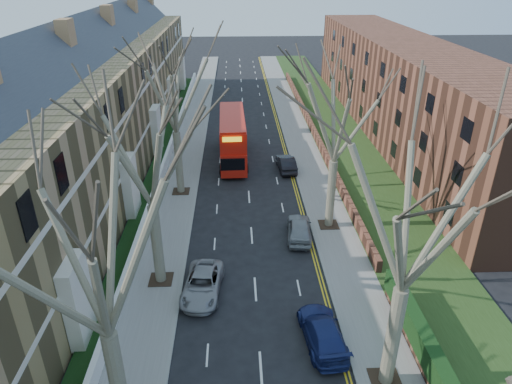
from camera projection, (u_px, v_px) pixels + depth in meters
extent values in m
cube|color=slate|center=(189.00, 146.00, 48.26)|extent=(3.00, 102.00, 0.12)
cube|color=slate|center=(301.00, 144.00, 48.75)|extent=(3.00, 102.00, 0.12)
cube|color=olive|center=(84.00, 126.00, 38.59)|extent=(9.00, 78.00, 10.00)
cube|color=#31343C|center=(72.00, 53.00, 35.89)|extent=(4.67, 78.00, 4.67)
cube|color=silver|center=(139.00, 142.00, 39.44)|extent=(0.12, 78.00, 0.35)
cube|color=silver|center=(135.00, 102.00, 37.87)|extent=(0.12, 78.00, 0.35)
cube|color=brown|center=(402.00, 88.00, 50.56)|extent=(8.00, 54.00, 10.00)
cube|color=brown|center=(312.00, 127.00, 52.16)|extent=(0.35, 54.00, 0.90)
cube|color=white|center=(162.00, 172.00, 40.80)|extent=(0.30, 78.00, 1.00)
cube|color=#223814|center=(343.00, 142.00, 48.89)|extent=(6.00, 102.00, 0.06)
cylinder|color=#645D47|center=(157.00, 245.00, 26.58)|extent=(0.64, 0.64, 5.07)
cube|color=#2D2116|center=(161.00, 279.00, 27.71)|extent=(1.40, 1.40, 0.05)
cylinder|color=#645D47|center=(179.00, 163.00, 37.25)|extent=(0.60, 0.60, 5.25)
cube|color=#2D2116|center=(181.00, 191.00, 38.42)|extent=(1.40, 1.40, 0.05)
cylinder|color=#645D47|center=(393.00, 338.00, 19.86)|extent=(0.64, 0.64, 5.25)
cube|color=#2D2116|center=(385.00, 380.00, 21.03)|extent=(1.40, 1.40, 0.05)
cylinder|color=#645D47|center=(331.00, 194.00, 32.39)|extent=(0.60, 0.60, 5.07)
cube|color=#2D2116|center=(328.00, 225.00, 33.53)|extent=(1.40, 1.40, 0.05)
cube|color=red|center=(233.00, 146.00, 44.40)|extent=(2.56, 10.40, 2.07)
cube|color=red|center=(232.00, 127.00, 43.51)|extent=(2.55, 9.88, 1.88)
cube|color=black|center=(233.00, 142.00, 44.21)|extent=(2.57, 9.57, 0.85)
cube|color=black|center=(232.00, 126.00, 43.47)|extent=(2.56, 9.37, 0.85)
imported|color=gray|center=(203.00, 284.00, 26.50)|extent=(2.56, 4.76, 1.27)
imported|color=navy|center=(323.00, 332.00, 23.04)|extent=(2.31, 4.78, 1.34)
imported|color=gray|center=(299.00, 228.00, 31.93)|extent=(2.09, 4.34, 1.43)
imported|color=black|center=(286.00, 163.00, 42.43)|extent=(1.75, 4.18, 1.35)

